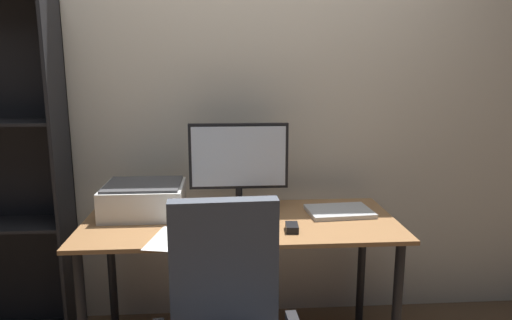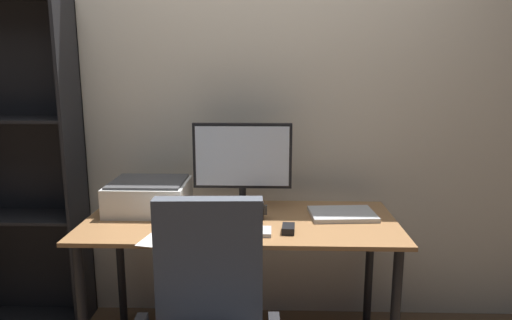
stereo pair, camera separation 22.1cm
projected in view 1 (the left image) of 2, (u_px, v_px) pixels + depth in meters
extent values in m
cube|color=beige|center=(236.00, 98.00, 2.64)|extent=(6.40, 0.10, 2.60)
cube|color=olive|center=(240.00, 222.00, 2.26)|extent=(1.53, 0.67, 0.02)
cylinder|color=black|center=(396.00, 315.00, 2.12)|extent=(0.04, 0.04, 0.72)
cylinder|color=black|center=(112.00, 272.00, 2.55)|extent=(0.04, 0.04, 0.72)
cylinder|color=black|center=(361.00, 265.00, 2.65)|extent=(0.04, 0.04, 0.72)
cylinder|color=black|center=(239.00, 207.00, 2.45)|extent=(0.20, 0.20, 0.01)
cylinder|color=black|center=(239.00, 197.00, 2.44)|extent=(0.04, 0.04, 0.10)
cube|color=black|center=(238.00, 156.00, 2.39)|extent=(0.51, 0.03, 0.34)
cube|color=silver|center=(239.00, 157.00, 2.38)|extent=(0.48, 0.01, 0.31)
cube|color=#B7BABC|center=(243.00, 232.00, 2.07)|extent=(0.29, 0.11, 0.02)
cube|color=black|center=(292.00, 228.00, 2.11)|extent=(0.06, 0.10, 0.03)
cylinder|color=black|center=(256.00, 211.00, 2.27)|extent=(0.07, 0.07, 0.09)
cube|color=black|center=(265.00, 210.00, 2.27)|extent=(0.02, 0.01, 0.05)
cube|color=#B7BABC|center=(339.00, 211.00, 2.36)|extent=(0.34, 0.25, 0.02)
cube|color=silver|center=(144.00, 200.00, 2.34)|extent=(0.40, 0.34, 0.15)
cube|color=#424244|center=(143.00, 184.00, 2.33)|extent=(0.37, 0.31, 0.01)
cube|color=white|center=(176.00, 239.00, 2.02)|extent=(0.27, 0.33, 0.00)
cube|color=#474C56|center=(224.00, 267.00, 1.71)|extent=(0.40, 0.09, 0.52)
cube|color=black|center=(63.00, 174.00, 2.45)|extent=(0.02, 0.28, 1.84)
cube|color=black|center=(5.00, 169.00, 2.55)|extent=(0.73, 0.01, 1.84)
cube|color=black|center=(0.00, 225.00, 2.48)|extent=(0.69, 0.26, 0.02)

